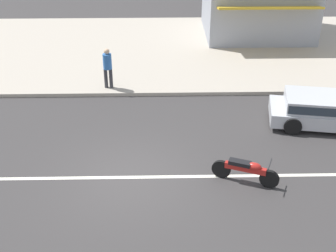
# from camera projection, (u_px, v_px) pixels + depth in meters

# --- Properties ---
(ground_plane) EXTENTS (160.00, 160.00, 0.00)m
(ground_plane) POSITION_uv_depth(u_px,v_px,m) (130.00, 177.00, 13.72)
(ground_plane) COLOR #383535
(lane_centre_stripe) EXTENTS (50.40, 0.14, 0.01)m
(lane_centre_stripe) POSITION_uv_depth(u_px,v_px,m) (130.00, 177.00, 13.72)
(lane_centre_stripe) COLOR silver
(lane_centre_stripe) RESTS_ON ground
(kerb_strip) EXTENTS (68.00, 10.00, 0.15)m
(kerb_strip) POSITION_uv_depth(u_px,v_px,m) (140.00, 50.00, 22.70)
(kerb_strip) COLOR #ADA393
(kerb_strip) RESTS_ON ground
(hatchback_silver_2) EXTENTS (4.20, 2.28, 1.10)m
(hatchback_silver_2) POSITION_uv_depth(u_px,v_px,m) (323.00, 110.00, 16.16)
(hatchback_silver_2) COLOR #B7BABF
(hatchback_silver_2) RESTS_ON ground
(motorcycle_0) EXTENTS (1.85, 0.92, 0.80)m
(motorcycle_0) POSITION_uv_depth(u_px,v_px,m) (246.00, 170.00, 13.31)
(motorcycle_0) COLOR black
(motorcycle_0) RESTS_ON ground
(pedestrian_near_clock) EXTENTS (0.34, 0.34, 1.64)m
(pedestrian_near_clock) POSITION_uv_depth(u_px,v_px,m) (108.00, 65.00, 18.31)
(pedestrian_near_clock) COLOR #333338
(pedestrian_near_clock) RESTS_ON kerb_strip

